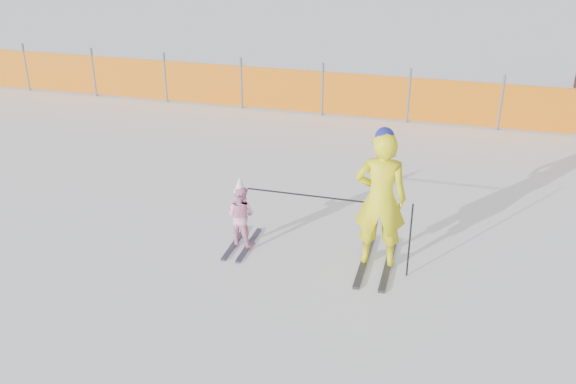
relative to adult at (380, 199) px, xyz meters
name	(u,v)px	position (x,y,z in m)	size (l,w,h in m)	color
ground	(279,272)	(-1.28, -0.57, -1.03)	(120.00, 120.00, 0.00)	white
adult	(380,199)	(0.00, 0.00, 0.00)	(0.75, 1.45, 2.05)	black
child	(241,215)	(-2.02, 0.00, -0.52)	(0.52, 1.04, 1.11)	black
ski_poles	(346,212)	(-0.45, -0.08, -0.23)	(2.36, 0.23, 1.10)	black
safety_fence	(231,85)	(-4.48, 6.39, -0.47)	(15.64, 0.06, 1.25)	#595960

